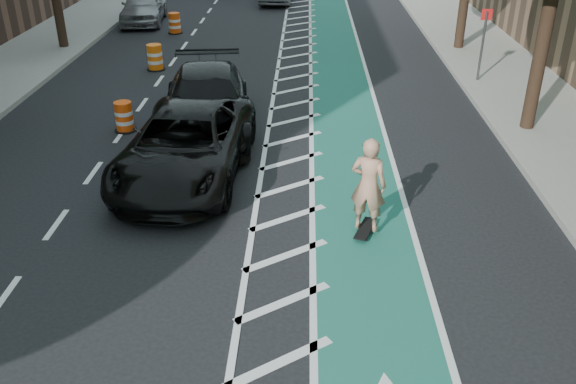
{
  "coord_description": "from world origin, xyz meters",
  "views": [
    {
      "loc": [
        1.82,
        -8.08,
        6.34
      ],
      "look_at": [
        1.53,
        1.87,
        1.1
      ],
      "focal_mm": 38.0,
      "sensor_mm": 36.0,
      "label": 1
    }
  ],
  "objects_px": {
    "skateboarder": "(368,185)",
    "suv_far": "(206,103)",
    "barrel_a": "(124,117)",
    "suv_near": "(186,145)"
  },
  "relations": [
    {
      "from": "suv_near",
      "to": "suv_far",
      "type": "xyz_separation_m",
      "value": [
        0.06,
        2.73,
        0.04
      ]
    },
    {
      "from": "suv_near",
      "to": "barrel_a",
      "type": "xyz_separation_m",
      "value": [
        -2.22,
        2.72,
        -0.39
      ]
    },
    {
      "from": "skateboarder",
      "to": "barrel_a",
      "type": "bearing_deg",
      "value": -20.61
    },
    {
      "from": "skateboarder",
      "to": "suv_far",
      "type": "xyz_separation_m",
      "value": [
        -3.9,
        5.23,
        -0.25
      ]
    },
    {
      "from": "suv_near",
      "to": "barrel_a",
      "type": "relative_size",
      "value": 6.78
    },
    {
      "from": "suv_far",
      "to": "barrel_a",
      "type": "distance_m",
      "value": 2.32
    },
    {
      "from": "skateboarder",
      "to": "barrel_a",
      "type": "xyz_separation_m",
      "value": [
        -6.18,
        5.22,
        -0.68
      ]
    },
    {
      "from": "suv_far",
      "to": "barrel_a",
      "type": "bearing_deg",
      "value": 173.48
    },
    {
      "from": "skateboarder",
      "to": "suv_far",
      "type": "relative_size",
      "value": 0.34
    },
    {
      "from": "suv_far",
      "to": "suv_near",
      "type": "bearing_deg",
      "value": -98.2
    }
  ]
}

